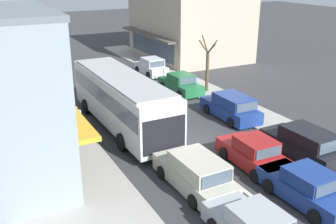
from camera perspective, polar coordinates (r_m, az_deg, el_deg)
name	(u,v)px	position (r m, az deg, el deg)	size (l,w,h in m)	color
ground_plane	(186,146)	(21.35, 2.60, -4.92)	(140.00, 140.00, 0.00)	#353538
lane_centre_line	(154,121)	(24.60, -2.04, -1.37)	(0.20, 28.00, 0.01)	silver
sidewalk_left	(36,129)	(24.59, -18.59, -2.33)	(5.20, 44.00, 0.14)	#A39E96
kerb_right	(218,97)	(29.16, 7.31, 2.12)	(2.80, 44.00, 0.12)	#A39E96
building_right_far	(189,8)	(42.14, 3.06, 14.78)	(9.74, 12.03, 10.04)	#B2A38E
city_bus	(122,98)	(23.25, -6.73, 2.10)	(2.85, 10.89, 3.23)	silver
sedan_adjacent_lane_lead	(307,188)	(17.23, 19.52, -10.33)	(1.97, 4.24, 1.47)	navy
wagon_behind_bus_mid	(195,173)	(17.16, 4.00, -8.88)	(2.02, 4.54, 1.58)	#B7B29E
sedan_adjacent_lane_trail	(254,154)	(19.41, 12.42, -5.96)	(2.01, 4.26, 1.47)	maroon
parked_wagon_kerb_front	(304,144)	(20.94, 19.13, -4.39)	(2.00, 4.53, 1.58)	black
parked_wagon_kerb_second	(231,107)	(25.19, 9.15, 0.70)	(1.97, 4.52, 1.58)	navy
parked_sedan_kerb_third	(181,84)	(30.12, 1.85, 4.07)	(2.02, 4.26, 1.47)	#1E6638
parked_hatchback_kerb_rear	(151,67)	(35.20, -2.44, 6.55)	(1.91, 3.75, 1.54)	silver
traffic_light_downstreet	(35,38)	(39.37, -18.70, 10.18)	(0.33, 0.24, 4.20)	gray
street_tree_right	(207,67)	(29.95, 5.73, 6.53)	(1.66, 1.89, 4.30)	brown
pedestrian_with_handbag_near	(76,118)	(22.83, -13.18, -0.83)	(0.64, 0.44, 1.63)	#4C4742
pedestrian_browsing_midblock	(53,96)	(27.14, -16.32, 2.28)	(0.47, 0.39, 1.63)	#333338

